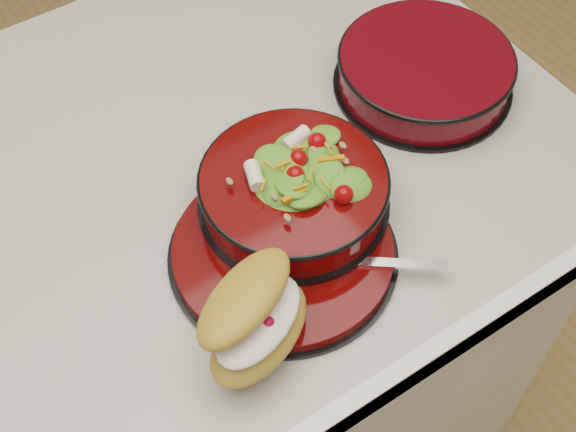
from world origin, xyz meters
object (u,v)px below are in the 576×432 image
fork (370,262)px  extra_bowl (425,70)px  dinner_plate (284,252)px  island_counter (146,377)px  croissant (255,318)px  salad_bowl (294,186)px

fork → extra_bowl: size_ratio=0.57×
dinner_plate → extra_bowl: extra_bowl is taller
island_counter → extra_bowl: extra_bowl is taller
croissant → extra_bowl: 0.44m
croissant → fork: croissant is taller
island_counter → salad_bowl: salad_bowl is taller
fork → dinner_plate: bearing=80.2°
salad_bowl → croissant: 0.18m
dinner_plate → croissant: bearing=-137.8°
salad_bowl → fork: bearing=-78.0°
island_counter → extra_bowl: size_ratio=5.19×
dinner_plate → fork: 0.10m
dinner_plate → croissant: (-0.09, -0.08, 0.05)m
fork → extra_bowl: (0.24, 0.20, 0.01)m
island_counter → croissant: croissant is taller
salad_bowl → fork: salad_bowl is taller
extra_bowl → dinner_plate: bearing=-157.6°
croissant → dinner_plate: bearing=17.9°
dinner_plate → extra_bowl: (0.30, 0.13, 0.02)m
salad_bowl → fork: (0.02, -0.11, -0.03)m
island_counter → extra_bowl: bearing=-6.2°
salad_bowl → extra_bowl: (0.26, 0.08, -0.03)m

